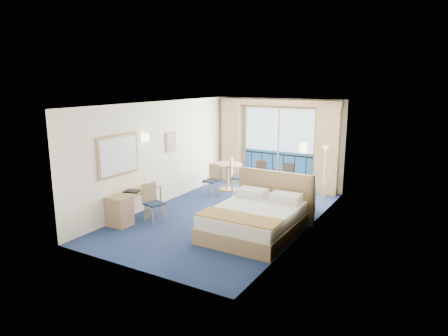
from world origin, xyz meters
TOP-DOWN VIEW (x-y plane):
  - floor at (0.00, 0.00)m, footprint 6.50×6.50m
  - room_walls at (0.00, 0.00)m, footprint 4.04×6.54m
  - balcony_door at (-0.01, 3.22)m, footprint 2.36×0.03m
  - curtain_left at (-1.55, 3.07)m, footprint 0.65×0.22m
  - curtain_right at (1.55, 3.07)m, footprint 0.65×0.22m
  - pelmet at (0.00, 3.10)m, footprint 3.80×0.25m
  - mirror at (-1.97, -1.50)m, footprint 0.05×1.25m
  - wall_print at (-1.97, 0.45)m, footprint 0.04×0.42m
  - sconce_left at (-1.94, -0.60)m, footprint 0.18×0.18m
  - sconce_right at (1.94, -0.15)m, footprint 0.18×0.18m
  - bed at (1.13, -0.70)m, footprint 1.87×2.22m
  - nightstand at (1.79, 0.55)m, footprint 0.37×0.36m
  - phone at (1.75, 0.55)m, footprint 0.20×0.18m
  - armchair at (1.35, 1.29)m, footprint 1.07×1.08m
  - floor_lamp at (1.61, 2.67)m, footprint 0.20×0.20m
  - desk at (-1.74, -1.68)m, footprint 0.50×1.45m
  - desk_chair at (-1.31, -1.17)m, footprint 0.48×0.47m
  - folder at (-1.75, -1.36)m, footprint 0.40×0.35m
  - desk_lamp at (-1.76, -0.87)m, footprint 0.12×0.12m
  - round_table at (-1.12, 2.03)m, footprint 0.89×0.89m
  - table_chair_a at (-0.69, 1.76)m, footprint 0.60×0.59m
  - table_chair_b at (-1.24, 1.39)m, footprint 0.40×0.41m

SIDE VIEW (x-z plane):
  - floor at x=0.00m, z-range 0.00..0.00m
  - nightstand at x=1.79m, z-range 0.00..0.49m
  - bed at x=1.13m, z-range -0.26..0.92m
  - armchair at x=1.35m, z-range 0.00..0.74m
  - desk at x=-1.74m, z-range 0.04..0.72m
  - table_chair_b at x=-1.24m, z-range 0.06..0.93m
  - desk_chair at x=-1.31m, z-range 0.06..0.95m
  - phone at x=1.75m, z-range 0.49..0.56m
  - table_chair_a at x=-0.69m, z-range 0.07..1.11m
  - round_table at x=-1.12m, z-range 0.21..1.00m
  - folder at x=-1.75m, z-range 0.68..0.71m
  - desk_lamp at x=-1.76m, z-range 0.79..1.22m
  - floor_lamp at x=1.61m, z-range 0.38..1.84m
  - balcony_door at x=-0.01m, z-range -0.12..2.40m
  - curtain_left at x=-1.55m, z-range 0.00..2.55m
  - curtain_right at x=1.55m, z-range 0.00..2.55m
  - mirror at x=-1.97m, z-range 1.08..2.03m
  - wall_print at x=-1.97m, z-range 1.34..1.86m
  - room_walls at x=0.00m, z-range 0.42..3.14m
  - sconce_left at x=-1.94m, z-range 1.76..1.94m
  - sconce_right at x=1.94m, z-range 1.76..1.94m
  - pelmet at x=0.00m, z-range 2.49..2.67m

